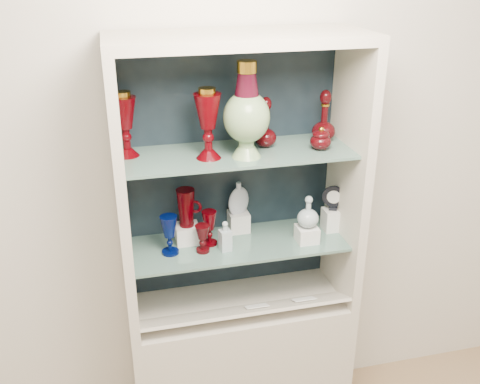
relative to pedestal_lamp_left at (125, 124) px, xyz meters
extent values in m
cube|color=beige|center=(0.44, 0.14, -0.20)|extent=(3.50, 0.02, 2.80)
cube|color=beige|center=(0.44, -0.08, -1.22)|extent=(1.00, 0.40, 0.75)
cube|color=black|center=(0.44, 0.11, -0.27)|extent=(0.98, 0.02, 1.15)
cube|color=beige|center=(-0.04, -0.08, -0.27)|extent=(0.04, 0.40, 1.15)
cube|color=beige|center=(0.92, -0.08, -0.27)|extent=(0.04, 0.40, 1.15)
cube|color=beige|center=(0.44, -0.08, 0.32)|extent=(1.00, 0.40, 0.04)
cube|color=slate|center=(0.44, -0.06, -0.56)|extent=(0.92, 0.34, 0.01)
cube|color=slate|center=(0.44, -0.06, -0.14)|extent=(0.92, 0.34, 0.01)
cube|color=beige|center=(0.44, -0.19, -0.82)|extent=(0.92, 0.17, 0.09)
cube|color=white|center=(0.71, -0.19, -0.80)|extent=(0.10, 0.06, 0.03)
cube|color=white|center=(0.49, -0.19, -0.80)|extent=(0.10, 0.06, 0.03)
cube|color=silver|center=(0.22, 0.00, -0.51)|extent=(0.10, 0.10, 0.08)
cube|color=silver|center=(0.46, 0.05, -0.50)|extent=(0.09, 0.09, 0.09)
cube|color=silver|center=(0.73, -0.12, -0.51)|extent=(0.09, 0.09, 0.07)
cube|color=silver|center=(0.88, -0.04, -0.50)|extent=(0.08, 0.08, 0.10)
camera|label=1|loc=(-0.04, -2.05, 0.61)|focal=40.00mm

